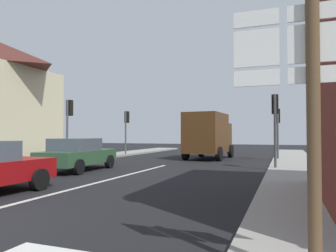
% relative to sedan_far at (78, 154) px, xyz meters
% --- Properties ---
extents(ground_plane, '(80.00, 80.00, 0.00)m').
position_rel_sedan_far_xyz_m(ground_plane, '(2.86, 1.61, -0.76)').
color(ground_plane, black).
extents(sidewalk_right, '(2.36, 44.00, 0.14)m').
position_rel_sedan_far_xyz_m(sidewalk_right, '(9.33, -0.39, -0.69)').
color(sidewalk_right, gray).
rests_on(sidewalk_right, ground).
extents(sidewalk_left, '(2.36, 44.00, 0.14)m').
position_rel_sedan_far_xyz_m(sidewalk_left, '(-3.61, -0.39, -0.69)').
color(sidewalk_left, gray).
rests_on(sidewalk_left, ground).
extents(lane_centre_stripe, '(0.16, 12.00, 0.01)m').
position_rel_sedan_far_xyz_m(lane_centre_stripe, '(2.86, -2.39, -0.75)').
color(lane_centre_stripe, silver).
rests_on(lane_centre_stripe, ground).
extents(sedan_far, '(2.17, 4.30, 1.47)m').
position_rel_sedan_far_xyz_m(sedan_far, '(0.00, 0.00, 0.00)').
color(sedan_far, '#2D5133').
rests_on(sedan_far, ground).
extents(delivery_truck, '(2.69, 5.10, 3.05)m').
position_rel_sedan_far_xyz_m(delivery_truck, '(4.02, 8.89, 0.89)').
color(delivery_truck, '#4C2D14').
rests_on(delivery_truck, ground).
extents(route_sign_post, '(1.66, 0.14, 3.20)m').
position_rel_sedan_far_xyz_m(route_sign_post, '(9.14, -8.43, 1.24)').
color(route_sign_post, brown).
rests_on(route_sign_post, ground).
extents(traffic_light_near_left, '(0.30, 0.49, 3.62)m').
position_rel_sedan_far_xyz_m(traffic_light_near_left, '(-2.73, 2.88, 1.92)').
color(traffic_light_near_left, '#47474C').
rests_on(traffic_light_near_left, ground).
extents(traffic_light_far_right, '(0.30, 0.49, 3.28)m').
position_rel_sedan_far_xyz_m(traffic_light_far_right, '(8.45, 9.11, 1.67)').
color(traffic_light_far_right, '#47474C').
rests_on(traffic_light_far_right, ground).
extents(traffic_light_near_right, '(0.30, 0.49, 3.50)m').
position_rel_sedan_far_xyz_m(traffic_light_near_right, '(8.45, 3.34, 1.83)').
color(traffic_light_near_right, '#47474C').
rests_on(traffic_light_near_right, ground).
extents(traffic_light_far_left, '(0.30, 0.49, 3.46)m').
position_rel_sedan_far_xyz_m(traffic_light_far_left, '(-2.73, 9.91, 1.80)').
color(traffic_light_far_left, '#47474C').
rests_on(traffic_light_far_left, ground).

